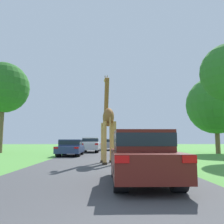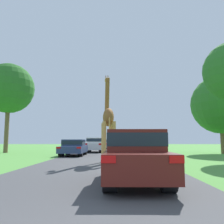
# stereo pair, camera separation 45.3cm
# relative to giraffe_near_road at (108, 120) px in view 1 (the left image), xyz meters

# --- Properties ---
(road) EXTENTS (6.72, 120.00, 0.00)m
(road) POSITION_rel_giraffe_near_road_xyz_m (-0.38, 18.42, -2.31)
(road) COLOR #424244
(road) RESTS_ON ground
(giraffe_near_road) EXTENTS (0.88, 2.66, 5.22)m
(giraffe_near_road) POSITION_rel_giraffe_near_road_xyz_m (0.00, 0.00, 0.00)
(giraffe_near_road) COLOR tan
(giraffe_near_road) RESTS_ON ground
(car_lead_maroon) EXTENTS (1.71, 3.97, 1.50)m
(car_lead_maroon) POSITION_rel_giraffe_near_road_xyz_m (0.95, -6.03, -1.52)
(car_lead_maroon) COLOR #561914
(car_lead_maroon) RESTS_ON ground
(car_queue_right) EXTENTS (1.74, 4.36, 1.52)m
(car_queue_right) POSITION_rel_giraffe_near_road_xyz_m (-1.77, 12.24, -1.51)
(car_queue_right) COLOR silver
(car_queue_right) RESTS_ON ground
(car_queue_left) EXTENTS (1.81, 4.38, 1.30)m
(car_queue_left) POSITION_rel_giraffe_near_road_xyz_m (-2.99, 6.49, -1.62)
(car_queue_left) COLOR navy
(car_queue_left) RESTS_ON ground
(car_far_ahead) EXTENTS (1.86, 4.78, 1.42)m
(car_far_ahead) POSITION_rel_giraffe_near_road_xyz_m (0.12, 17.76, -1.55)
(car_far_ahead) COLOR gray
(car_far_ahead) RESTS_ON ground
(car_verge_right) EXTENTS (1.93, 4.27, 1.29)m
(car_verge_right) POSITION_rel_giraffe_near_road_xyz_m (1.81, 7.50, -1.61)
(car_verge_right) COLOR maroon
(car_verge_right) RESTS_ON ground
(tree_centre_back) EXTENTS (5.56, 5.56, 7.40)m
(tree_centre_back) POSITION_rel_giraffe_near_road_xyz_m (10.43, 9.38, 2.30)
(tree_centre_back) COLOR brown
(tree_centre_back) RESTS_ON ground
(tree_far_right) EXTENTS (5.13, 5.13, 9.14)m
(tree_far_right) POSITION_rel_giraffe_near_road_xyz_m (-10.60, 10.86, 4.23)
(tree_far_right) COLOR brown
(tree_far_right) RESTS_ON ground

